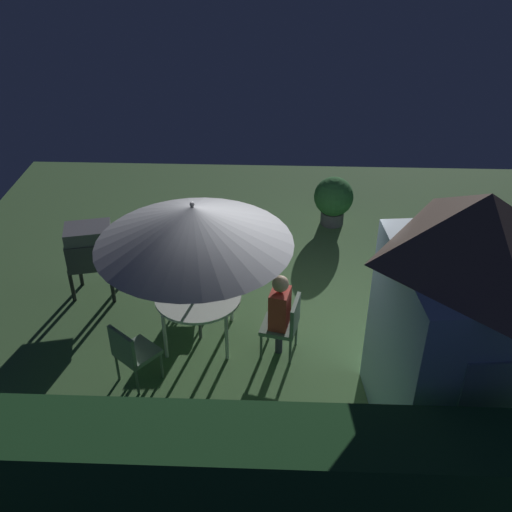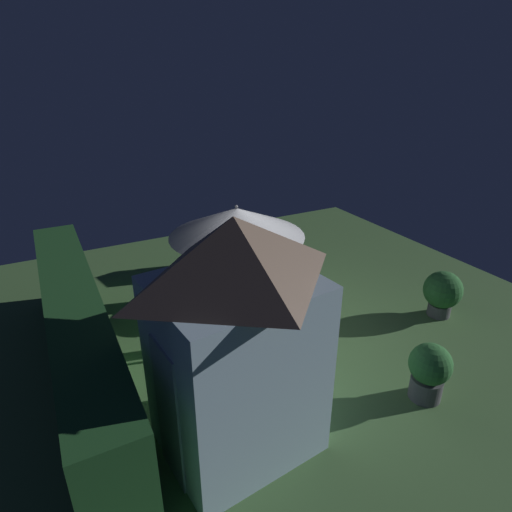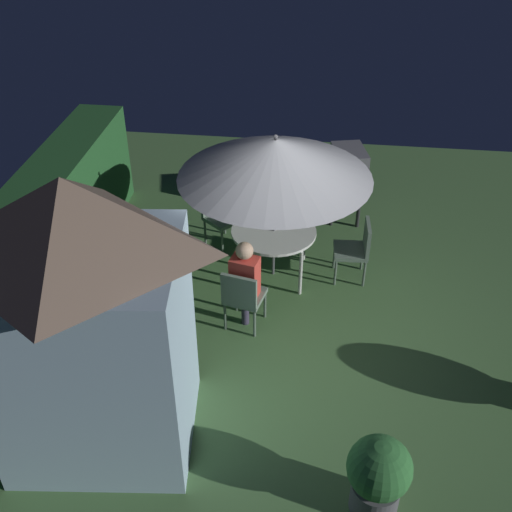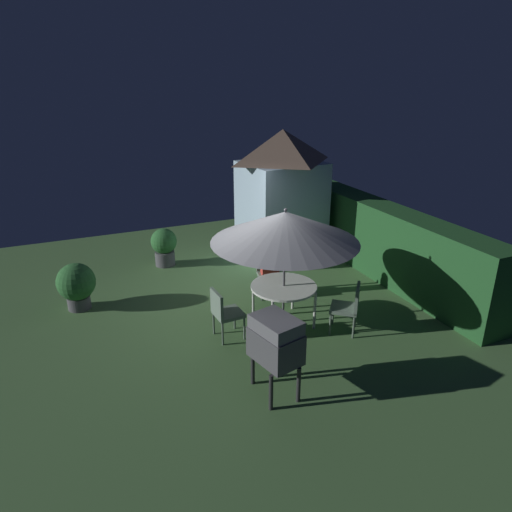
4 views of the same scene
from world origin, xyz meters
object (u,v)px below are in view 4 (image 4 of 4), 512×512
at_px(chair_toward_hedge, 349,305).
at_px(garden_shed, 282,194).
at_px(potted_plant_by_shed, 76,284).
at_px(bbq_grill, 276,341).
at_px(patio_table, 284,289).
at_px(potted_plant_by_grill, 164,245).
at_px(chair_far_side, 224,311).
at_px(person_in_red, 270,260).
at_px(chair_near_shed, 269,271).
at_px(patio_umbrella, 285,227).

bearing_deg(chair_toward_hedge, garden_shed, 171.65).
relative_size(chair_toward_hedge, potted_plant_by_shed, 0.97).
bearing_deg(garden_shed, bbq_grill, -27.29).
bearing_deg(patio_table, potted_plant_by_grill, -159.67).
xyz_separation_m(garden_shed, potted_plant_by_shed, (0.94, -4.83, -1.06)).
relative_size(chair_far_side, person_in_red, 0.71).
xyz_separation_m(bbq_grill, person_in_red, (-2.85, 1.26, -0.06)).
bearing_deg(bbq_grill, garden_shed, 152.71).
distance_m(chair_near_shed, potted_plant_by_grill, 2.88).
xyz_separation_m(bbq_grill, chair_toward_hedge, (-1.00, 1.91, -0.33)).
bearing_deg(chair_near_shed, patio_umbrella, -12.62).
bearing_deg(garden_shed, patio_table, -25.67).
distance_m(chair_near_shed, person_in_red, 0.28).
bearing_deg(patio_table, patio_umbrella, 180.00).
height_order(patio_umbrella, chair_far_side, patio_umbrella).
xyz_separation_m(chair_near_shed, potted_plant_by_grill, (-2.40, -1.60, -0.03)).
height_order(garden_shed, person_in_red, garden_shed).
distance_m(potted_plant_by_grill, person_in_red, 2.96).
relative_size(patio_umbrella, person_in_red, 2.03).
bearing_deg(person_in_red, potted_plant_by_grill, -147.52).
bearing_deg(chair_far_side, chair_near_shed, 131.41).
bearing_deg(patio_umbrella, potted_plant_by_grill, -159.67).
height_order(bbq_grill, chair_far_side, bbq_grill).
bearing_deg(chair_far_side, potted_plant_by_shed, -134.21).
bearing_deg(potted_plant_by_grill, patio_umbrella, 20.33).
bearing_deg(person_in_red, patio_table, -12.62).
relative_size(garden_shed, bbq_grill, 2.57).
relative_size(patio_table, patio_umbrella, 0.46).
bearing_deg(patio_table, potted_plant_by_shed, -121.74).
bearing_deg(chair_near_shed, bbq_grill, -23.44).
bearing_deg(chair_toward_hedge, patio_table, -129.29).
height_order(chair_toward_hedge, person_in_red, person_in_red).
distance_m(bbq_grill, potted_plant_by_shed, 4.52).
relative_size(garden_shed, person_in_red, 2.45).
bearing_deg(potted_plant_by_grill, chair_toward_hedge, 27.28).
height_order(chair_far_side, potted_plant_by_grill, potted_plant_by_grill).
xyz_separation_m(patio_table, potted_plant_by_shed, (-2.09, -3.38, -0.17)).
distance_m(chair_toward_hedge, person_in_red, 1.98).
xyz_separation_m(garden_shed, patio_table, (3.03, -1.46, -0.89)).
distance_m(patio_umbrella, chair_far_side, 1.76).
relative_size(chair_toward_hedge, person_in_red, 0.71).
distance_m(patio_umbrella, person_in_red, 1.56).
distance_m(patio_umbrella, bbq_grill, 2.25).
height_order(bbq_grill, person_in_red, person_in_red).
relative_size(garden_shed, chair_toward_hedge, 3.43).
xyz_separation_m(bbq_grill, potted_plant_by_grill, (-5.34, -0.33, -0.35)).
relative_size(potted_plant_by_shed, person_in_red, 0.73).
relative_size(bbq_grill, chair_near_shed, 1.33).
height_order(patio_table, chair_toward_hedge, chair_toward_hedge).
bearing_deg(person_in_red, garden_shed, 147.82).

